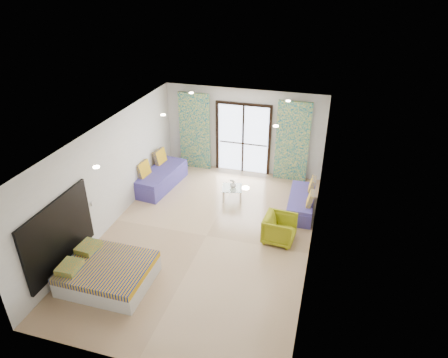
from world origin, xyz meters
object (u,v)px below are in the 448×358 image
(armchair, at_px, (280,228))
(daybed_left, at_px, (160,177))
(daybed_right, at_px, (302,203))
(coffee_table, at_px, (232,189))
(bed, at_px, (107,273))

(armchair, bearing_deg, daybed_left, 70.90)
(daybed_right, height_order, armchair, daybed_right)
(daybed_right, bearing_deg, coffee_table, 175.68)
(armchair, bearing_deg, daybed_right, -9.18)
(coffee_table, relative_size, armchair, 0.90)
(bed, height_order, armchair, armchair)
(bed, bearing_deg, daybed_right, 47.69)
(bed, bearing_deg, armchair, 37.27)
(daybed_left, xyz_separation_m, armchair, (3.87, -1.70, 0.07))
(coffee_table, bearing_deg, daybed_left, 177.07)
(daybed_left, bearing_deg, bed, -74.70)
(bed, xyz_separation_m, daybed_right, (3.59, 3.94, 0.01))
(daybed_left, relative_size, daybed_right, 1.20)
(daybed_left, height_order, coffee_table, daybed_left)
(daybed_right, height_order, coffee_table, daybed_right)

